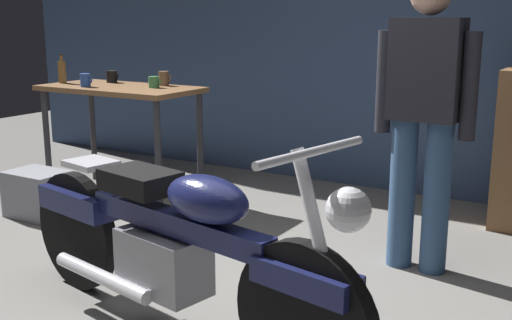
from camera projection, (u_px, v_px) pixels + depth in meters
name	position (u px, v px, depth m)	size (l,w,h in m)	color
ground_plane	(179.00, 312.00, 3.18)	(12.00, 12.00, 0.00)	gray
back_wall	(386.00, 3.00, 5.17)	(8.00, 0.12, 3.10)	#384C70
workbench	(120.00, 100.00, 5.08)	(1.30, 0.64, 0.90)	brown
motorcycle	(172.00, 243.00, 2.86)	(2.16, 0.73, 1.00)	black
person_standing	(424.00, 112.00, 3.54)	(0.57, 0.22, 1.67)	#35547A
storage_bin	(38.00, 194.00, 4.67)	(0.44, 0.32, 0.34)	gray
mug_green_speckled	(154.00, 82.00, 4.95)	(0.12, 0.08, 0.09)	#3D7F4C
mug_brown_stoneware	(164.00, 78.00, 5.10)	(0.12, 0.08, 0.11)	brown
mug_blue_enamel	(86.00, 80.00, 5.01)	(0.12, 0.08, 0.10)	#2D51AD
mug_black_matte	(112.00, 77.00, 5.33)	(0.12, 0.09, 0.10)	black
bottle	(62.00, 71.00, 5.28)	(0.06, 0.06, 0.24)	olive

